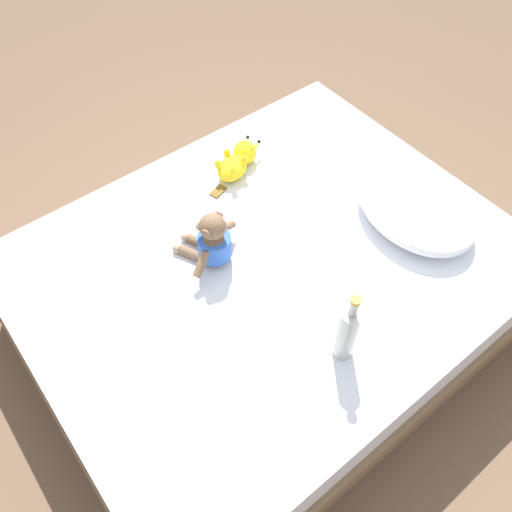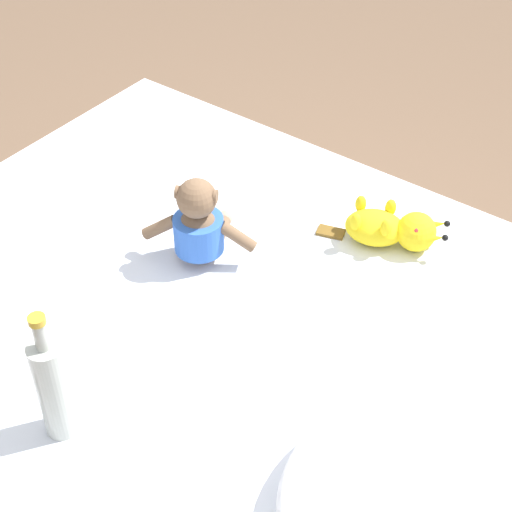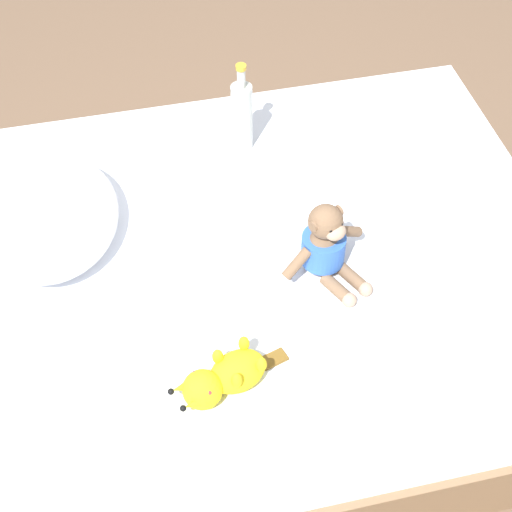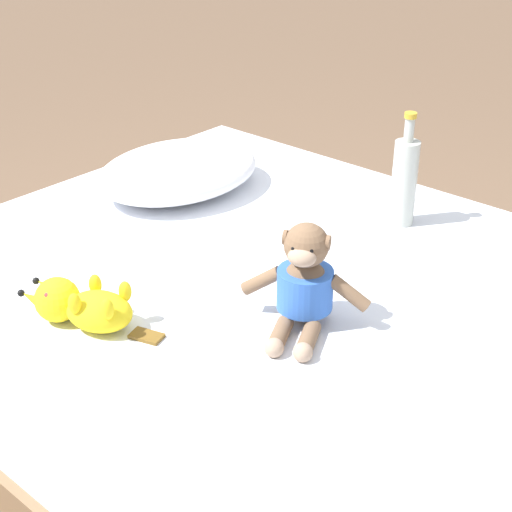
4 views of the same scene
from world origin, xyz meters
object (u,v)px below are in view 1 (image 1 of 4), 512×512
at_px(bed, 268,293).
at_px(glass_bottle, 347,332).
at_px(plush_monkey, 212,242).
at_px(plush_yellow_creature, 238,161).
at_px(pillow, 416,207).

bearing_deg(bed, glass_bottle, -6.60).
distance_m(plush_monkey, plush_yellow_creature, 0.48).
height_order(pillow, plush_yellow_creature, pillow).
distance_m(pillow, plush_yellow_creature, 0.74).
distance_m(bed, plush_yellow_creature, 0.56).
bearing_deg(plush_yellow_creature, pillow, 30.21).
bearing_deg(plush_monkey, glass_bottle, 11.02).
relative_size(bed, glass_bottle, 5.80).
distance_m(pillow, plush_monkey, 0.80).
bearing_deg(pillow, bed, -109.02).
xyz_separation_m(bed, glass_bottle, (0.44, -0.05, 0.36)).
xyz_separation_m(bed, plush_monkey, (-0.13, -0.16, 0.33)).
relative_size(pillow, glass_bottle, 1.75).
bearing_deg(glass_bottle, bed, 173.40).
distance_m(pillow, glass_bottle, 0.67).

